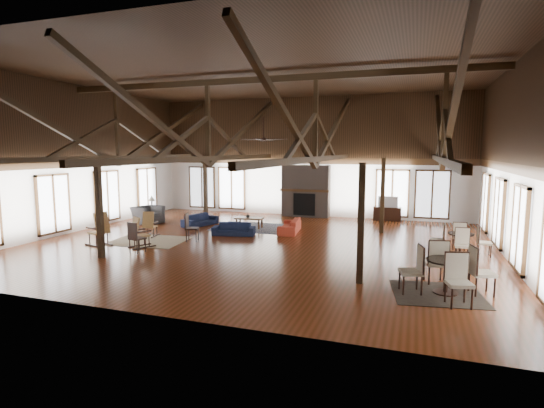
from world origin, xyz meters
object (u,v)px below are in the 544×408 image
(cafe_table_far, at_px, (461,240))
(coffee_table, at_px, (249,219))
(sofa_navy_left, at_px, (200,220))
(tv_console, at_px, (387,214))
(sofa_orange, at_px, (290,226))
(armchair, at_px, (148,215))
(cafe_table_near, at_px, (446,270))
(sofa_navy_front, at_px, (234,229))

(cafe_table_far, bearing_deg, coffee_table, 165.38)
(sofa_navy_left, relative_size, tv_console, 1.35)
(sofa_orange, bearing_deg, armchair, -97.27)
(coffee_table, xyz_separation_m, cafe_table_near, (7.52, -6.35, 0.16))
(sofa_navy_front, distance_m, armchair, 5.04)
(sofa_orange, bearing_deg, cafe_table_far, 66.96)
(sofa_orange, height_order, cafe_table_near, cafe_table_near)
(sofa_orange, distance_m, tv_console, 5.68)
(cafe_table_near, xyz_separation_m, cafe_table_far, (0.68, 4.21, -0.09))
(armchair, relative_size, tv_console, 0.94)
(coffee_table, height_order, armchair, armchair)
(sofa_navy_left, xyz_separation_m, cafe_table_near, (9.84, -6.23, 0.31))
(tv_console, bearing_deg, sofa_navy_left, -152.05)
(armchair, xyz_separation_m, cafe_table_near, (12.40, -5.99, 0.18))
(sofa_navy_front, relative_size, tv_console, 1.30)
(sofa_navy_front, xyz_separation_m, cafe_table_far, (8.21, -0.51, 0.24))
(cafe_table_far, height_order, tv_console, cafe_table_far)
(sofa_orange, relative_size, coffee_table, 1.44)
(sofa_navy_front, bearing_deg, coffee_table, 77.01)
(sofa_navy_left, height_order, sofa_orange, sofa_orange)
(coffee_table, height_order, cafe_table_near, cafe_table_near)
(cafe_table_near, distance_m, cafe_table_far, 4.26)
(sofa_navy_front, bearing_deg, tv_console, 33.10)
(tv_console, bearing_deg, cafe_table_near, -79.10)
(armchair, height_order, cafe_table_near, cafe_table_near)
(sofa_navy_front, distance_m, coffee_table, 1.63)
(sofa_navy_left, relative_size, cafe_table_near, 0.78)
(sofa_navy_front, bearing_deg, sofa_navy_left, 134.25)
(coffee_table, distance_m, armchair, 4.90)
(coffee_table, relative_size, cafe_table_near, 0.58)
(sofa_navy_left, height_order, armchair, armchair)
(sofa_navy_left, distance_m, sofa_orange, 4.25)
(sofa_navy_front, xyz_separation_m, sofa_orange, (1.93, 1.26, 0.03))
(cafe_table_far, relative_size, tv_console, 1.44)
(sofa_navy_front, xyz_separation_m, cafe_table_near, (7.53, -4.72, 0.32))
(sofa_navy_left, xyz_separation_m, armchair, (-2.57, -0.24, 0.14))
(armchair, distance_m, cafe_table_far, 13.21)
(armchair, xyz_separation_m, tv_console, (10.40, 4.40, -0.07))
(sofa_navy_left, relative_size, armchair, 1.44)
(sofa_orange, xyz_separation_m, cafe_table_far, (6.28, -1.78, 0.21))
(sofa_orange, xyz_separation_m, coffee_table, (-1.92, 0.36, 0.14))
(sofa_navy_front, bearing_deg, cafe_table_near, -44.72)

